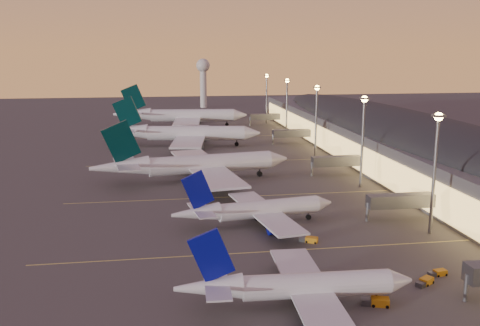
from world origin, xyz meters
name	(u,v)px	position (x,y,z in m)	size (l,w,h in m)	color
ground	(264,243)	(0.00, 0.00, 0.00)	(700.00, 700.00, 0.00)	#3C3A37
airliner_narrow_south	(296,286)	(-0.59, -27.96, 3.39)	(36.64, 32.68, 13.11)	silver
airliner_narrow_north	(255,210)	(0.31, 11.26, 3.48)	(37.61, 33.95, 13.45)	silver
airliner_wide_near	(194,165)	(-10.43, 54.07, 4.93)	(59.75, 55.03, 19.15)	silver
airliner_wide_mid	(183,133)	(-10.99, 113.65, 5.21)	(63.15, 58.08, 20.22)	silver
airliner_wide_far	(181,116)	(-9.21, 170.13, 5.56)	(67.51, 61.83, 21.59)	silver
terminal_building	(398,136)	(61.84, 72.47, 8.78)	(56.35, 255.00, 17.46)	#4F4F54
light_masts	(334,115)	(36.00, 65.00, 17.55)	(2.20, 217.20, 25.90)	slate
radar_tower	(203,75)	(10.00, 260.00, 21.87)	(9.00, 9.00, 32.50)	silver
lane_markings	(236,192)	(0.00, 40.00, 0.01)	(90.00, 180.36, 0.00)	#D8C659
baggage_tug_a	(376,302)	(11.78, -29.25, 0.57)	(4.47, 2.87, 1.24)	orange
baggage_tug_b	(425,282)	(22.73, -23.48, 0.49)	(3.81, 3.16, 1.08)	orange
baggage_tug_c	(309,240)	(9.23, -1.08, 0.50)	(3.92, 2.98, 1.10)	orange
baggage_tug_d	(438,273)	(26.76, -20.36, 0.45)	(3.43, 1.78, 0.98)	orange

